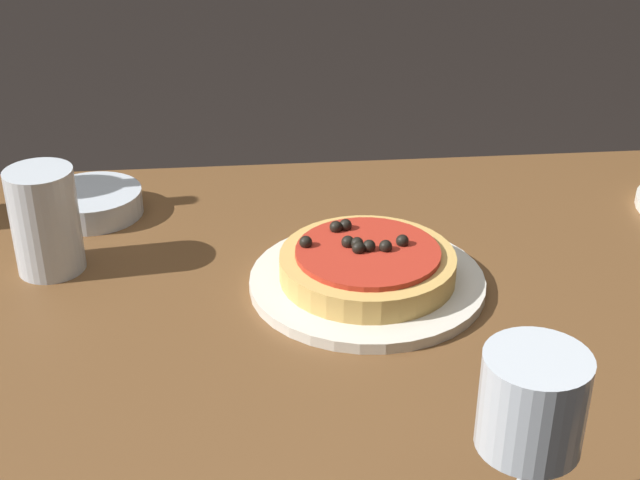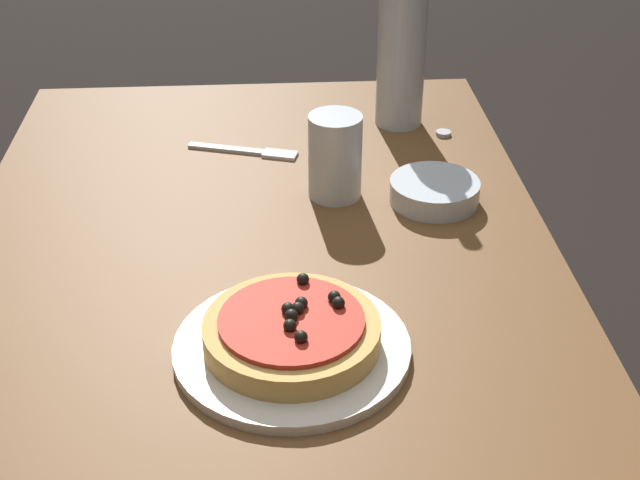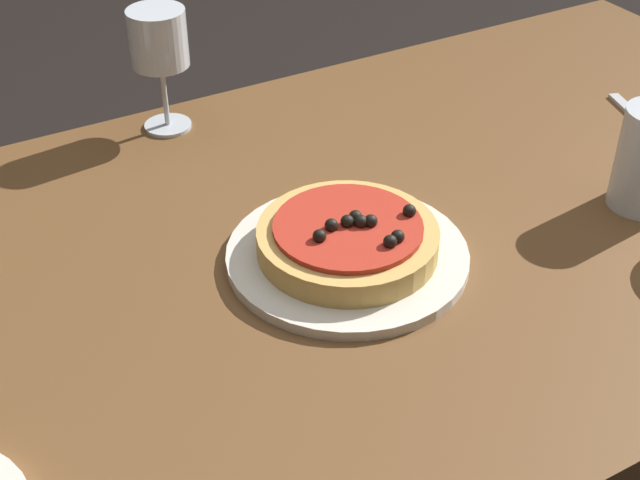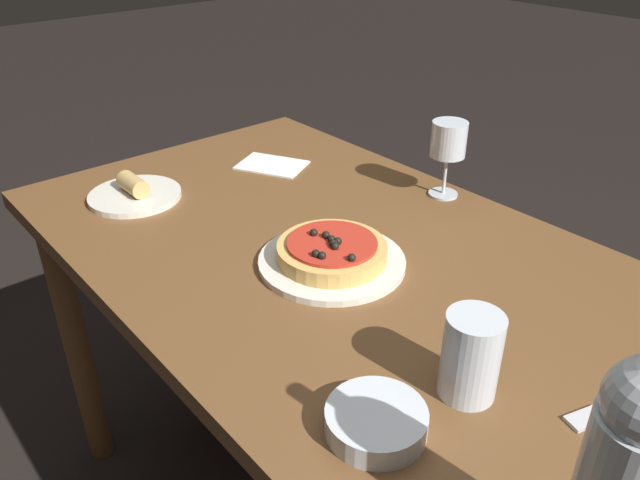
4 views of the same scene
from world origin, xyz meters
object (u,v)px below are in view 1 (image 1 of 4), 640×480
(side_bowl, at_px, (93,203))
(dinner_plate, at_px, (367,282))
(water_cup, at_px, (45,221))
(pizza, at_px, (367,264))
(wine_glass, at_px, (532,409))
(dining_table, at_px, (329,385))

(side_bowl, bearing_deg, dinner_plate, 146.64)
(water_cup, bearing_deg, pizza, 168.07)
(wine_glass, bearing_deg, dinner_plate, -81.14)
(pizza, xyz_separation_m, side_bowl, (0.32, -0.21, -0.01))
(dining_table, xyz_separation_m, dinner_plate, (-0.04, -0.04, 0.11))
(dinner_plate, bearing_deg, side_bowl, -33.36)
(wine_glass, relative_size, water_cup, 1.34)
(dining_table, height_order, wine_glass, wine_glass)
(pizza, xyz_separation_m, water_cup, (0.35, -0.07, 0.03))
(dinner_plate, xyz_separation_m, water_cup, (0.35, -0.07, 0.05))
(water_cup, bearing_deg, dinner_plate, 168.02)
(dinner_plate, bearing_deg, pizza, -54.77)
(dining_table, bearing_deg, wine_glass, 107.22)
(dining_table, height_order, side_bowl, side_bowl)
(pizza, bearing_deg, wine_glass, 98.88)
(pizza, distance_m, side_bowl, 0.38)
(dinner_plate, distance_m, water_cup, 0.36)
(dining_table, xyz_separation_m, side_bowl, (0.27, -0.25, 0.12))
(dining_table, relative_size, pizza, 7.63)
(water_cup, bearing_deg, wine_glass, 132.70)
(pizza, height_order, wine_glass, wine_glass)
(dinner_plate, height_order, pizza, pizza)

